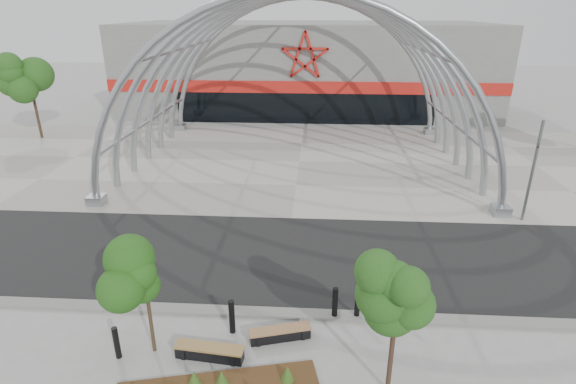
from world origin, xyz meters
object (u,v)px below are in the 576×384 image
street_tree_0 (145,281)px  bollard_2 (335,303)px  signal_pole (533,170)px  bench_0 (210,352)px  bench_1 (280,334)px  street_tree_1 (397,305)px

street_tree_0 → bollard_2: bearing=18.9°
signal_pole → bench_0: bearing=-142.2°
bench_0 → bench_1: bench_0 is taller
street_tree_0 → bench_0: size_ratio=1.63×
signal_pole → bench_0: signal_pole is taller
bench_1 → street_tree_1: bearing=-30.8°
signal_pole → street_tree_1: signal_pole is taller
street_tree_0 → bench_0: (1.69, -0.21, -2.18)m
signal_pole → bench_1: 14.13m
signal_pole → street_tree_1: bearing=-126.1°
street_tree_1 → bench_0: 5.57m
signal_pole → street_tree_0: bearing=-146.2°
street_tree_1 → bench_0: (-4.91, 0.84, -2.50)m
bench_0 → bollard_2: bollard_2 is taller
bench_1 → signal_pole: bearing=39.7°
bench_0 → bollard_2: size_ratio=1.81×
signal_pole → bench_0: size_ratio=2.37×
street_tree_0 → bollard_2: 5.89m
street_tree_1 → bollard_2: size_ratio=3.34×
street_tree_0 → street_tree_1: street_tree_1 is taller
bench_0 → bench_1: 2.15m
bench_1 → street_tree_0: bearing=-169.0°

